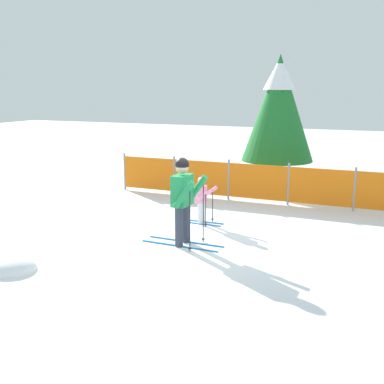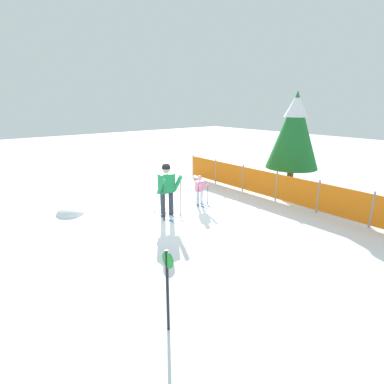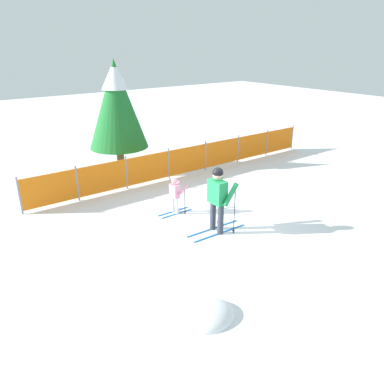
{
  "view_description": "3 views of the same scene",
  "coord_description": "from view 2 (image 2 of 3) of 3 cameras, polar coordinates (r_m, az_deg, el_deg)",
  "views": [
    {
      "loc": [
        3.83,
        -9.0,
        3.22
      ],
      "look_at": [
        -0.23,
        0.63,
        0.95
      ],
      "focal_mm": 45.0,
      "sensor_mm": 36.0,
      "label": 1
    },
    {
      "loc": [
        7.96,
        -5.61,
        3.72
      ],
      "look_at": [
        0.05,
        0.78,
        0.71
      ],
      "focal_mm": 28.0,
      "sensor_mm": 36.0,
      "label": 2
    },
    {
      "loc": [
        -6.12,
        -7.08,
        4.83
      ],
      "look_at": [
        -0.16,
        0.84,
        0.84
      ],
      "focal_mm": 35.0,
      "sensor_mm": 36.0,
      "label": 3
    }
  ],
  "objects": [
    {
      "name": "snow_mound",
      "position": [
        11.43,
        -22.12,
        -3.75
      ],
      "size": [
        1.09,
        0.92,
        0.43
      ],
      "primitive_type": "ellipsoid",
      "color": "white",
      "rests_on": "ground_plane"
    },
    {
      "name": "conifer_far",
      "position": [
        14.22,
        18.94,
        11.26
      ],
      "size": [
        2.29,
        2.29,
        4.26
      ],
      "color": "#4C3823",
      "rests_on": "ground_plane"
    },
    {
      "name": "skier_child",
      "position": [
        11.31,
        1.51,
        0.84
      ],
      "size": [
        1.07,
        0.55,
        1.14
      ],
      "rotation": [
        0.0,
        0.0,
        0.0
      ],
      "color": "#1966B2",
      "rests_on": "ground_plane"
    },
    {
      "name": "safety_fence",
      "position": [
        11.77,
        19.19,
        0.16
      ],
      "size": [
        12.36,
        0.17,
        1.18
      ],
      "rotation": [
        0.0,
        0.0,
        -0.01
      ],
      "color": "gray",
      "rests_on": "ground_plane"
    },
    {
      "name": "skier_adult",
      "position": [
        10.04,
        -4.8,
        1.29
      ],
      "size": [
        1.75,
        0.78,
        1.84
      ],
      "rotation": [
        0.0,
        0.0,
        -0.03
      ],
      "color": "#1966B2",
      "rests_on": "ground_plane"
    },
    {
      "name": "ground_plane",
      "position": [
        10.42,
        -3.51,
        -4.43
      ],
      "size": [
        60.0,
        60.0,
        0.0
      ],
      "primitive_type": "plane",
      "color": "white"
    },
    {
      "name": "trail_marker",
      "position": [
        5.1,
        -4.66,
        -16.78
      ],
      "size": [
        0.28,
        0.05,
        1.5
      ],
      "color": "black",
      "rests_on": "ground_plane"
    }
  ]
}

